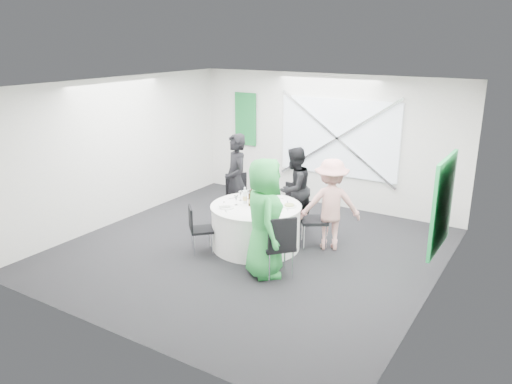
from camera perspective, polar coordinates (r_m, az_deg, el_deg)
The scene contains 48 objects.
floor at distance 8.63m, azimuth -0.71°, elevation -6.69°, with size 6.00×6.00×0.00m, color black.
ceiling at distance 7.92m, azimuth -0.78°, elevation 12.16°, with size 6.00×6.00×0.00m, color silver.
wall_back at distance 10.75m, azimuth 7.96°, elevation 5.82°, with size 6.00×6.00×0.00m, color silver.
wall_front at distance 5.99m, azimuth -16.47°, elevation -4.10°, with size 6.00×6.00×0.00m, color silver.
wall_left at distance 10.06m, azimuth -15.33°, elevation 4.59°, with size 6.00×6.00×0.00m, color silver.
wall_right at distance 7.08m, azimuth 20.17°, elevation -1.15°, with size 6.00×6.00×0.00m, color silver.
window_panel at distance 10.57m, azimuth 9.39°, elevation 6.13°, with size 2.60×0.03×1.60m, color silver.
window_brace_a at distance 10.54m, azimuth 9.30°, elevation 6.09°, with size 0.05×0.05×3.16m, color silver.
window_brace_b at distance 10.54m, azimuth 9.30°, elevation 6.09°, with size 0.05×0.05×3.16m, color silver.
green_banner at distance 11.59m, azimuth -1.21°, elevation 8.33°, with size 0.55×0.04×1.20m, color #136330.
green_sign at distance 7.71m, azimuth 20.55°, elevation -1.28°, with size 0.05×1.20×1.40m, color green.
banquet_table at distance 8.64m, azimuth -0.00°, elevation -3.92°, with size 1.56×1.56×0.76m.
chair_back at distance 9.48m, azimuth 4.00°, elevation -1.24°, with size 0.42×0.43×0.86m.
chair_back_left at distance 9.71m, azimuth -2.09°, elevation -0.30°, with size 0.63×0.63×0.98m.
chair_back_right at distance 8.65m, azimuth 7.32°, elevation -2.59°, with size 0.63×0.62×0.99m.
chair_front_right at distance 7.46m, azimuth 2.70°, elevation -5.72°, with size 0.65×0.65×1.01m.
chair_front_left at distance 8.45m, azimuth -6.75°, elevation -3.88°, with size 0.53×0.53×0.82m.
person_man_back_left at distance 9.43m, azimuth -2.31°, elevation 1.26°, with size 0.66×0.43×1.81m, color black.
person_man_back at distance 9.36m, azimuth 4.38°, elevation 0.37°, with size 0.77×0.42×1.58m, color black.
person_woman_pink at distance 8.55m, azimuth 8.53°, elevation -1.42°, with size 1.03×0.48×1.59m, color pink.
person_woman_green at distance 7.47m, azimuth 0.98°, elevation -2.99°, with size 0.90×0.58×1.84m, color green.
plate_back at distance 8.97m, azimuth 1.33°, elevation -0.50°, with size 0.27×0.27×0.01m.
plate_back_left at distance 9.00m, azimuth -1.48°, elevation -0.43°, with size 0.25×0.25×0.01m.
plate_back_right at distance 8.47m, azimuth 3.83°, elevation -1.56°, with size 0.25×0.25×0.04m.
plate_front_right at distance 8.05m, azimuth 1.85°, elevation -2.56°, with size 0.28×0.28×0.04m.
plate_front_left at distance 8.40m, azimuth -3.36°, elevation -1.77°, with size 0.25×0.25×0.01m.
napkin at distance 8.39m, azimuth -3.65°, elevation -1.58°, with size 0.17×0.12×0.05m, color silver.
beer_bottle_a at distance 8.58m, azimuth -0.52°, elevation -0.68°, with size 0.06×0.06×0.26m.
beer_bottle_b at distance 8.54m, azimuth 0.27°, elevation -0.73°, with size 0.06×0.06×0.28m.
beer_bottle_c at distance 8.37m, azimuth 0.38°, elevation -1.16°, with size 0.06×0.06×0.26m.
beer_bottle_d at distance 8.46m, azimuth -0.69°, elevation -0.91°, with size 0.06×0.06×0.27m.
green_water_bottle at distance 8.49m, azimuth 1.48°, elevation -0.80°, with size 0.08×0.08×0.29m.
clear_water_bottle at distance 8.60m, azimuth -1.28°, elevation -0.57°, with size 0.08×0.08×0.28m.
wine_glass_a at distance 8.51m, azimuth -2.30°, elevation -0.69°, with size 0.07×0.07×0.17m.
wine_glass_b at distance 8.26m, azimuth 1.98°, elevation -1.24°, with size 0.07×0.07×0.17m.
wine_glass_c at distance 8.74m, azimuth -1.79°, elevation -0.18°, with size 0.07×0.07×0.17m.
wine_glass_d at distance 8.80m, azimuth -0.93°, elevation -0.05°, with size 0.07×0.07×0.17m.
wine_glass_e at distance 8.16m, azimuth 1.20°, elevation -1.46°, with size 0.07×0.07×0.17m.
fork_a at distance 8.67m, azimuth -3.68°, elevation -1.20°, with size 0.01×0.15×0.01m, color silver.
knife_a at distance 8.26m, azimuth -3.48°, elevation -2.15°, with size 0.01×0.15×0.01m, color silver.
fork_b at distance 7.97m, azimuth 0.21°, elevation -2.86°, with size 0.01×0.15×0.01m, color silver.
knife_b at distance 8.05m, azimuth 2.05°, elevation -2.67°, with size 0.01×0.15×0.01m, color silver.
fork_c at distance 8.31m, azimuth 3.65°, elevation -2.03°, with size 0.01×0.15×0.01m, color silver.
knife_c at distance 8.70m, azimuth 3.62°, elevation -1.15°, with size 0.01×0.15×0.01m, color silver.
fork_d at distance 8.89m, azimuth 2.73°, elevation -0.71°, with size 0.01×0.15×0.01m, color silver.
knife_d at distance 9.03m, azimuth 1.26°, elevation -0.41°, with size 0.01×0.15×0.01m, color silver.
fork_e at distance 9.06m, azimuth -0.32°, elevation -0.35°, with size 0.01×0.15×0.01m, color silver.
knife_e at distance 8.89m, azimuth -2.76°, elevation -0.72°, with size 0.01×0.15×0.01m, color silver.
Camera 1 is at (4.26, -6.64, 3.52)m, focal length 35.00 mm.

